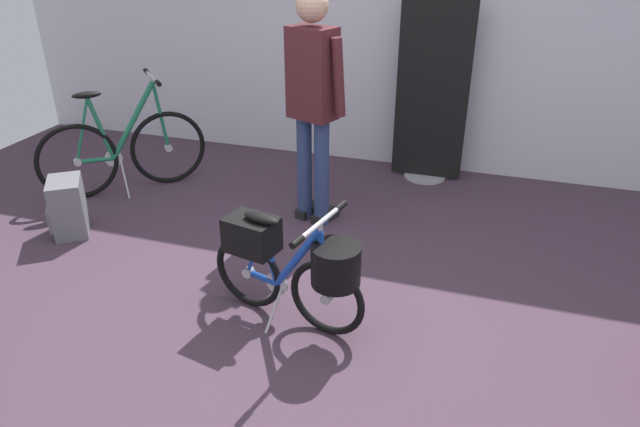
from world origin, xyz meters
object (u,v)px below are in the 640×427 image
(floor_banner_stand, at_px, (431,102))
(folding_bike_foreground, at_px, (293,263))
(display_bike_left, at_px, (123,150))
(visitor_near_wall, at_px, (313,97))
(handbag_on_floor, at_px, (68,207))

(floor_banner_stand, height_order, folding_bike_foreground, floor_banner_stand)
(display_bike_left, xyz_separation_m, visitor_near_wall, (1.65, -0.04, 0.59))
(handbag_on_floor, bearing_deg, display_bike_left, 93.30)
(floor_banner_stand, height_order, display_bike_left, floor_banner_stand)
(visitor_near_wall, height_order, handbag_on_floor, visitor_near_wall)
(display_bike_left, distance_m, handbag_on_floor, 0.79)
(folding_bike_foreground, bearing_deg, handbag_on_floor, 165.74)
(floor_banner_stand, distance_m, visitor_near_wall, 1.30)
(display_bike_left, height_order, handbag_on_floor, display_bike_left)
(floor_banner_stand, xyz_separation_m, handbag_on_floor, (-2.29, -1.81, -0.48))
(visitor_near_wall, bearing_deg, floor_banner_stand, 57.56)
(floor_banner_stand, bearing_deg, display_bike_left, -156.09)
(folding_bike_foreground, bearing_deg, floor_banner_stand, 80.13)
(handbag_on_floor, bearing_deg, folding_bike_foreground, -14.26)
(display_bike_left, bearing_deg, visitor_near_wall, -1.40)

